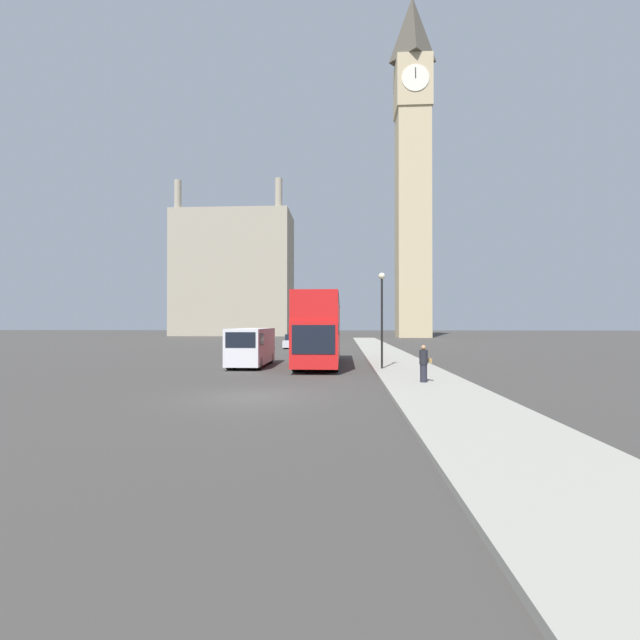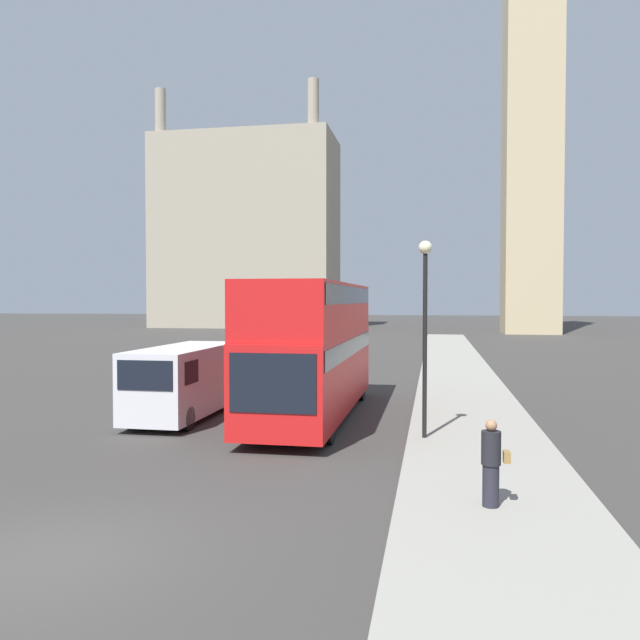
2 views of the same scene
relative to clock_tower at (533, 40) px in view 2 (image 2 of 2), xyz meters
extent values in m
plane|color=#383533|center=(-16.58, -67.03, -33.64)|extent=(300.00, 300.00, 0.00)
cube|color=gray|center=(-9.70, -67.03, -33.56)|extent=(3.76, 120.00, 0.15)
cube|color=tan|center=(0.00, 0.00, -12.15)|extent=(6.11, 6.11, 42.99)
cube|color=#9E937F|center=(-37.43, 11.00, -20.16)|extent=(25.23, 12.34, 26.95)
cylinder|color=#9E937F|center=(-48.15, 5.76, -3.72)|extent=(1.48, 1.48, 5.93)
cylinder|color=#9E937F|center=(-26.71, 5.76, -3.72)|extent=(1.48, 1.48, 5.93)
cube|color=red|center=(-14.80, -55.23, -32.11)|extent=(2.52, 10.69, 2.48)
cube|color=red|center=(-14.80, -55.23, -30.04)|extent=(2.52, 10.48, 1.64)
cube|color=black|center=(-14.80, -55.23, -31.29)|extent=(2.56, 10.26, 0.55)
cube|color=black|center=(-14.80, -55.23, -29.60)|extent=(2.56, 10.05, 0.55)
cube|color=black|center=(-14.80, -60.59, -31.81)|extent=(2.22, 0.03, 1.49)
cylinder|color=black|center=(-15.71, -58.97, -33.11)|extent=(0.71, 1.07, 1.07)
cylinder|color=black|center=(-13.90, -58.97, -33.11)|extent=(0.71, 1.07, 1.07)
cylinder|color=black|center=(-15.71, -51.49, -33.11)|extent=(0.71, 1.07, 1.07)
cylinder|color=black|center=(-13.90, -51.49, -33.11)|extent=(0.71, 1.07, 1.07)
cube|color=silver|center=(-18.96, -56.13, -32.37)|extent=(1.99, 5.72, 2.14)
cube|color=black|center=(-18.96, -59.00, -31.90)|extent=(1.69, 0.02, 0.86)
cube|color=black|center=(-18.96, -57.99, -31.90)|extent=(2.02, 1.03, 0.69)
cylinder|color=black|center=(-19.71, -58.08, -33.28)|extent=(0.50, 0.73, 0.73)
cylinder|color=black|center=(-18.22, -58.08, -33.28)|extent=(0.50, 0.73, 0.73)
cylinder|color=black|center=(-19.71, -54.19, -33.28)|extent=(0.50, 0.73, 0.73)
cylinder|color=black|center=(-18.22, -54.19, -33.28)|extent=(0.50, 0.73, 0.73)
cylinder|color=#23232D|center=(-9.86, -63.89, -33.11)|extent=(0.30, 0.30, 0.77)
cylinder|color=black|center=(-9.86, -63.89, -32.42)|extent=(0.35, 0.35, 0.61)
sphere|color=#9E704C|center=(-9.86, -63.89, -32.01)|extent=(0.21, 0.21, 0.21)
cube|color=olive|center=(-9.58, -63.89, -32.57)|extent=(0.12, 0.24, 0.20)
cylinder|color=black|center=(-11.13, -58.38, -31.00)|extent=(0.12, 0.12, 4.97)
sphere|color=beige|center=(-11.13, -58.38, -28.34)|extent=(0.36, 0.36, 0.36)
cube|color=silver|center=(-18.64, -36.43, -33.13)|extent=(1.80, 4.60, 0.70)
cube|color=black|center=(-18.64, -36.32, -32.46)|extent=(1.62, 2.21, 0.64)
cylinder|color=black|center=(-19.34, -37.90, -33.33)|extent=(0.40, 0.61, 0.61)
cylinder|color=black|center=(-17.93, -37.90, -33.33)|extent=(0.40, 0.61, 0.61)
cylinder|color=black|center=(-19.34, -34.96, -33.33)|extent=(0.40, 0.61, 0.61)
cylinder|color=black|center=(-17.93, -34.96, -33.33)|extent=(0.40, 0.61, 0.61)
camera|label=1|loc=(-13.28, -82.33, -30.99)|focal=24.00mm
camera|label=2|loc=(-10.88, -75.43, -29.75)|focal=35.00mm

